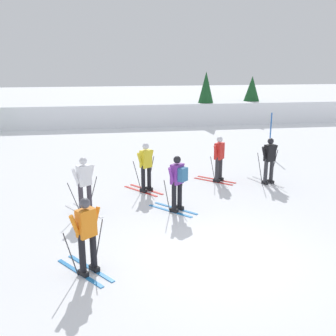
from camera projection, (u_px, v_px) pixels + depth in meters
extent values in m
plane|color=white|center=(220.00, 255.00, 9.12)|extent=(120.00, 120.00, 0.00)
cube|color=white|center=(140.00, 111.00, 28.91)|extent=(80.00, 6.17, 1.50)
cube|color=red|center=(140.00, 191.00, 13.52)|extent=(1.06, 1.31, 0.02)
cube|color=red|center=(146.00, 189.00, 13.72)|extent=(1.06, 1.31, 0.02)
cube|color=black|center=(143.00, 190.00, 13.40)|extent=(0.26, 0.28, 0.10)
cube|color=black|center=(149.00, 189.00, 13.60)|extent=(0.26, 0.28, 0.10)
cylinder|color=black|center=(143.00, 177.00, 13.28)|extent=(0.14, 0.14, 0.85)
cylinder|color=black|center=(149.00, 176.00, 13.47)|extent=(0.14, 0.14, 0.85)
cube|color=yellow|center=(146.00, 159.00, 13.21)|extent=(0.45, 0.42, 0.60)
cylinder|color=yellow|center=(140.00, 160.00, 13.05)|extent=(0.26, 0.23, 0.55)
cylinder|color=yellow|center=(151.00, 158.00, 13.40)|extent=(0.26, 0.23, 0.55)
sphere|color=silver|center=(146.00, 146.00, 13.09)|extent=(0.22, 0.22, 0.22)
cylinder|color=#38383D|center=(137.00, 177.00, 13.21)|extent=(0.31, 0.25, 1.16)
cylinder|color=#38383D|center=(151.00, 173.00, 13.65)|extent=(0.31, 0.25, 1.16)
cube|color=#237AC6|center=(80.00, 273.00, 8.35)|extent=(1.04, 1.32, 0.02)
cube|color=#237AC6|center=(90.00, 268.00, 8.54)|extent=(1.04, 1.32, 0.02)
cube|color=black|center=(84.00, 273.00, 8.23)|extent=(0.25, 0.28, 0.10)
cube|color=black|center=(94.00, 268.00, 8.43)|extent=(0.25, 0.28, 0.10)
cylinder|color=black|center=(82.00, 253.00, 8.10)|extent=(0.14, 0.14, 0.85)
cylinder|color=black|center=(93.00, 248.00, 8.30)|extent=(0.14, 0.14, 0.85)
cube|color=orange|center=(86.00, 223.00, 8.03)|extent=(0.45, 0.42, 0.60)
cylinder|color=orange|center=(75.00, 227.00, 7.88)|extent=(0.26, 0.23, 0.55)
cylinder|color=orange|center=(95.00, 220.00, 8.22)|extent=(0.26, 0.23, 0.55)
sphere|color=#4C4C56|center=(85.00, 203.00, 7.92)|extent=(0.22, 0.22, 0.22)
cylinder|color=#38383D|center=(71.00, 255.00, 8.03)|extent=(0.26, 0.20, 1.08)
cylinder|color=#38383D|center=(98.00, 244.00, 8.51)|extent=(0.26, 0.20, 1.08)
cube|color=silver|center=(262.00, 183.00, 14.41)|extent=(0.64, 1.53, 0.02)
cube|color=silver|center=(268.00, 182.00, 14.54)|extent=(0.64, 1.53, 0.02)
cube|color=black|center=(265.00, 183.00, 14.27)|extent=(0.20, 0.29, 0.10)
cube|color=black|center=(271.00, 181.00, 14.40)|extent=(0.20, 0.29, 0.10)
cylinder|color=#2D2D33|center=(266.00, 170.00, 14.14)|extent=(0.14, 0.14, 0.85)
cylinder|color=#2D2D33|center=(272.00, 169.00, 14.27)|extent=(0.14, 0.14, 0.85)
cube|color=black|center=(270.00, 153.00, 14.04)|extent=(0.44, 0.36, 0.60)
cylinder|color=black|center=(264.00, 154.00, 13.94)|extent=(0.27, 0.17, 0.55)
cylinder|color=black|center=(275.00, 152.00, 14.18)|extent=(0.27, 0.17, 0.55)
sphere|color=black|center=(271.00, 141.00, 13.92)|extent=(0.22, 0.22, 0.22)
cylinder|color=#38383D|center=(260.00, 169.00, 14.12)|extent=(0.32, 0.14, 1.21)
cylinder|color=#38383D|center=(274.00, 166.00, 14.43)|extent=(0.32, 0.14, 1.21)
cube|color=silver|center=(79.00, 212.00, 11.65)|extent=(0.95, 1.39, 0.02)
cube|color=silver|center=(88.00, 210.00, 11.83)|extent=(0.95, 1.39, 0.02)
cube|color=black|center=(82.00, 212.00, 11.52)|extent=(0.24, 0.28, 0.10)
cube|color=black|center=(90.00, 210.00, 11.70)|extent=(0.24, 0.28, 0.10)
cylinder|color=#38333D|center=(81.00, 197.00, 11.39)|extent=(0.14, 0.14, 0.85)
cylinder|color=#38333D|center=(89.00, 195.00, 11.58)|extent=(0.14, 0.14, 0.85)
cube|color=white|center=(84.00, 175.00, 11.32)|extent=(0.45, 0.41, 0.60)
cylinder|color=white|center=(76.00, 177.00, 11.17)|extent=(0.26, 0.22, 0.55)
cylinder|color=white|center=(91.00, 174.00, 11.50)|extent=(0.26, 0.22, 0.55)
sphere|color=silver|center=(83.00, 161.00, 11.20)|extent=(0.22, 0.22, 0.22)
cylinder|color=#38383D|center=(74.00, 198.00, 11.37)|extent=(0.33, 0.23, 1.02)
cylinder|color=#38383D|center=(92.00, 194.00, 11.77)|extent=(0.33, 0.23, 1.02)
cube|color=#237AC6|center=(170.00, 211.00, 11.76)|extent=(1.16, 1.23, 0.02)
cube|color=#237AC6|center=(176.00, 208.00, 11.97)|extent=(1.16, 1.23, 0.02)
cube|color=black|center=(174.00, 210.00, 11.65)|extent=(0.26, 0.27, 0.10)
cube|color=black|center=(180.00, 207.00, 11.87)|extent=(0.26, 0.27, 0.10)
cylinder|color=black|center=(174.00, 195.00, 11.53)|extent=(0.14, 0.14, 0.85)
cylinder|color=black|center=(180.00, 193.00, 11.74)|extent=(0.14, 0.14, 0.85)
cube|color=purple|center=(177.00, 174.00, 11.46)|extent=(0.44, 0.43, 0.60)
cylinder|color=purple|center=(171.00, 176.00, 11.29)|extent=(0.25, 0.24, 0.55)
cylinder|color=purple|center=(181.00, 172.00, 11.67)|extent=(0.25, 0.24, 0.55)
sphere|color=black|center=(177.00, 160.00, 11.35)|extent=(0.22, 0.22, 0.22)
cylinder|color=#38383D|center=(167.00, 197.00, 11.43)|extent=(0.24, 0.22, 1.09)
cylinder|color=#38383D|center=(181.00, 190.00, 11.96)|extent=(0.24, 0.22, 1.09)
cube|color=teal|center=(183.00, 174.00, 11.33)|extent=(0.33, 0.32, 0.40)
cube|color=red|center=(213.00, 181.00, 14.60)|extent=(1.23, 1.16, 0.02)
cube|color=red|center=(216.00, 180.00, 14.83)|extent=(1.23, 1.16, 0.02)
cube|color=black|center=(217.00, 181.00, 14.51)|extent=(0.27, 0.27, 0.10)
cube|color=black|center=(220.00, 179.00, 14.73)|extent=(0.27, 0.27, 0.10)
cylinder|color=#2D2D33|center=(217.00, 168.00, 14.38)|extent=(0.14, 0.14, 0.85)
cylinder|color=#2D2D33|center=(220.00, 167.00, 14.60)|extent=(0.14, 0.14, 0.85)
cube|color=red|center=(219.00, 151.00, 14.32)|extent=(0.43, 0.44, 0.60)
cylinder|color=red|center=(216.00, 153.00, 14.14)|extent=(0.24, 0.25, 0.55)
cylinder|color=red|center=(222.00, 150.00, 14.54)|extent=(0.24, 0.25, 0.55)
sphere|color=silver|center=(220.00, 140.00, 14.21)|extent=(0.22, 0.22, 0.22)
cylinder|color=#38383D|center=(213.00, 169.00, 14.32)|extent=(0.32, 0.34, 1.06)
cylinder|color=#38383D|center=(220.00, 166.00, 14.77)|extent=(0.32, 0.34, 1.06)
cylinder|color=#1E56AD|center=(270.00, 135.00, 18.19)|extent=(0.06, 0.06, 2.05)
cylinder|color=#513823|center=(250.00, 116.00, 28.65)|extent=(0.21, 0.21, 0.81)
cone|color=#194C23|center=(252.00, 93.00, 28.21)|extent=(1.56, 1.56, 2.46)
cylinder|color=#513823|center=(205.00, 119.00, 27.45)|extent=(0.20, 0.20, 0.71)
cone|color=#194C23|center=(206.00, 93.00, 26.97)|extent=(1.44, 1.44, 2.92)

